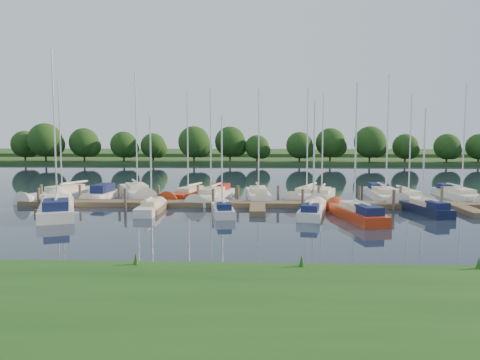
{
  "coord_description": "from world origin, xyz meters",
  "views": [
    {
      "loc": [
        0.19,
        -30.58,
        5.96
      ],
      "look_at": [
        -1.49,
        8.0,
        2.2
      ],
      "focal_mm": 35.0,
      "sensor_mm": 36.0,
      "label": 1
    }
  ],
  "objects_px": {
    "sailboat_n_0": "(65,196)",
    "sailboat_n_5": "(258,196)",
    "dock": "(258,205)",
    "sailboat_s_2": "(222,210)",
    "motorboat": "(102,195)"
  },
  "relations": [
    {
      "from": "motorboat",
      "to": "sailboat_s_2",
      "type": "relative_size",
      "value": 0.74
    },
    {
      "from": "dock",
      "to": "sailboat_s_2",
      "type": "xyz_separation_m",
      "value": [
        -2.64,
        -3.27,
        0.11
      ]
    },
    {
      "from": "dock",
      "to": "sailboat_n_0",
      "type": "relative_size",
      "value": 3.48
    },
    {
      "from": "sailboat_n_0",
      "to": "sailboat_n_5",
      "type": "distance_m",
      "value": 17.99
    },
    {
      "from": "dock",
      "to": "sailboat_n_5",
      "type": "height_order",
      "value": "sailboat_n_5"
    },
    {
      "from": "sailboat_n_0",
      "to": "sailboat_n_5",
      "type": "bearing_deg",
      "value": -153.67
    },
    {
      "from": "dock",
      "to": "sailboat_s_2",
      "type": "relative_size",
      "value": 5.2
    },
    {
      "from": "sailboat_n_0",
      "to": "sailboat_s_2",
      "type": "bearing_deg",
      "value": 177.85
    },
    {
      "from": "sailboat_n_5",
      "to": "sailboat_n_0",
      "type": "bearing_deg",
      "value": -2.51
    },
    {
      "from": "dock",
      "to": "motorboat",
      "type": "height_order",
      "value": "motorboat"
    },
    {
      "from": "sailboat_n_0",
      "to": "sailboat_n_5",
      "type": "xyz_separation_m",
      "value": [
        17.98,
        0.58,
        -0.01
      ]
    },
    {
      "from": "sailboat_n_0",
      "to": "sailboat_s_2",
      "type": "distance_m",
      "value": 17.13
    },
    {
      "from": "sailboat_s_2",
      "to": "sailboat_n_5",
      "type": "bearing_deg",
      "value": 62.99
    },
    {
      "from": "dock",
      "to": "sailboat_n_0",
      "type": "xyz_separation_m",
      "value": [
        -17.95,
        4.41,
        0.09
      ]
    },
    {
      "from": "dock",
      "to": "sailboat_n_0",
      "type": "distance_m",
      "value": 18.49
    }
  ]
}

